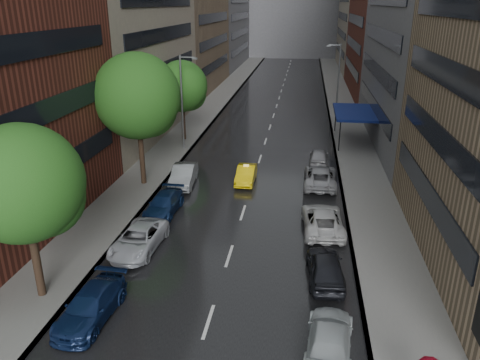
{
  "coord_description": "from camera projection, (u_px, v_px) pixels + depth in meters",
  "views": [
    {
      "loc": [
        3.89,
        -13.38,
        13.78
      ],
      "look_at": [
        0.0,
        14.53,
        3.0
      ],
      "focal_mm": 35.0,
      "sensor_mm": 36.0,
      "label": 1
    }
  ],
  "objects": [
    {
      "name": "tree_mid",
      "position": [
        137.0,
        96.0,
        35.08
      ],
      "size": [
        6.53,
        6.53,
        10.4
      ],
      "color": "#382619",
      "rests_on": "ground"
    },
    {
      "name": "tree_far",
      "position": [
        182.0,
        86.0,
        47.62
      ],
      "size": [
        5.22,
        5.22,
        8.33
      ],
      "color": "#382619",
      "rests_on": "ground"
    },
    {
      "name": "road",
      "position": [
        276.0,
        109.0,
        64.06
      ],
      "size": [
        14.0,
        140.0,
        0.01
      ],
      "primitive_type": "cube",
      "color": "black",
      "rests_on": "ground"
    },
    {
      "name": "awning",
      "position": [
        354.0,
        113.0,
        47.9
      ],
      "size": [
        4.0,
        8.0,
        3.12
      ],
      "color": "navy",
      "rests_on": "sidewalk_right"
    },
    {
      "name": "parked_cars_right",
      "position": [
        322.0,
        213.0,
        30.85
      ],
      "size": [
        2.82,
        29.05,
        1.54
      ],
      "color": "#B6BDC0",
      "rests_on": "ground"
    },
    {
      "name": "taxi",
      "position": [
        246.0,
        174.0,
        37.91
      ],
      "size": [
        1.44,
        4.1,
        1.35
      ],
      "primitive_type": "imported",
      "rotation": [
        0.0,
        0.0,
        0.0
      ],
      "color": "yellow",
      "rests_on": "ground"
    },
    {
      "name": "parked_cars_left",
      "position": [
        150.0,
        223.0,
        29.49
      ],
      "size": [
        2.58,
        22.08,
        1.6
      ],
      "color": "#0E1D42",
      "rests_on": "ground"
    },
    {
      "name": "sidewalk_right",
      "position": [
        343.0,
        110.0,
        62.87
      ],
      "size": [
        4.0,
        140.0,
        0.15
      ],
      "primitive_type": "cube",
      "color": "gray",
      "rests_on": "ground"
    },
    {
      "name": "street_lamp_right",
      "position": [
        338.0,
        80.0,
        56.69
      ],
      "size": [
        1.74,
        0.22,
        9.0
      ],
      "color": "gray",
      "rests_on": "sidewalk_right"
    },
    {
      "name": "tree_near",
      "position": [
        23.0,
        184.0,
        21.19
      ],
      "size": [
        5.54,
        5.54,
        8.84
      ],
      "color": "#382619",
      "rests_on": "ground"
    },
    {
      "name": "street_lamp_left",
      "position": [
        183.0,
        101.0,
        44.81
      ],
      "size": [
        1.74,
        0.22,
        9.0
      ],
      "color": "gray",
      "rests_on": "sidewalk_left"
    },
    {
      "name": "sidewalk_left",
      "position": [
        211.0,
        107.0,
        65.19
      ],
      "size": [
        4.0,
        140.0,
        0.15
      ],
      "primitive_type": "cube",
      "color": "gray",
      "rests_on": "ground"
    }
  ]
}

